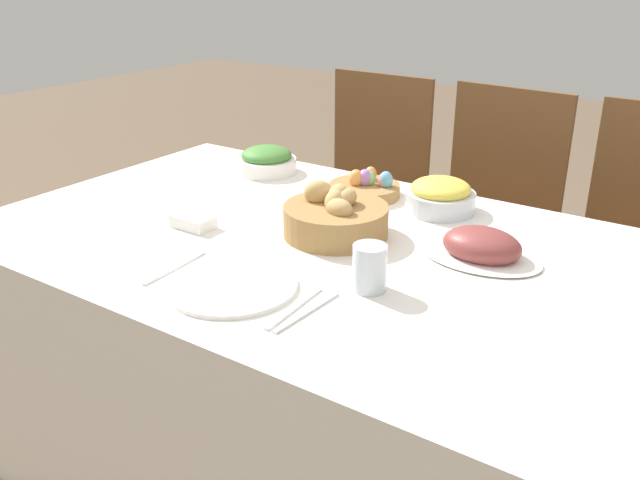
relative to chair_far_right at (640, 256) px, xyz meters
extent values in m
cube|color=white|center=(-0.52, -0.87, -0.15)|extent=(1.86, 1.03, 0.73)
cylinder|color=brown|center=(-0.21, -0.27, -0.29)|extent=(0.03, 0.03, 0.44)
cylinder|color=brown|center=(-0.19, 0.12, -0.29)|extent=(0.03, 0.03, 0.44)
cube|color=brown|center=(0.00, -0.08, -0.06)|extent=(0.44, 0.44, 0.02)
cylinder|color=brown|center=(-1.19, -0.27, -0.29)|extent=(0.03, 0.03, 0.44)
cylinder|color=brown|center=(-0.81, -0.28, -0.29)|extent=(0.03, 0.03, 0.44)
cylinder|color=brown|center=(-1.18, 0.12, -0.29)|extent=(0.03, 0.03, 0.44)
cylinder|color=brown|center=(-0.79, 0.11, -0.29)|extent=(0.03, 0.03, 0.44)
cube|color=brown|center=(-0.99, -0.08, -0.06)|extent=(0.43, 0.43, 0.02)
cube|color=brown|center=(-0.99, 0.12, 0.20)|extent=(0.42, 0.03, 0.50)
cylinder|color=brown|center=(-0.72, -0.26, -0.29)|extent=(0.03, 0.03, 0.44)
cylinder|color=brown|center=(-0.33, -0.30, -0.29)|extent=(0.03, 0.03, 0.44)
cylinder|color=brown|center=(-0.68, 0.13, -0.29)|extent=(0.03, 0.03, 0.44)
cylinder|color=brown|center=(-0.30, 0.09, -0.29)|extent=(0.03, 0.03, 0.44)
cube|color=brown|center=(-0.51, -0.08, -0.06)|extent=(0.46, 0.46, 0.02)
cube|color=brown|center=(-0.49, 0.12, 0.20)|extent=(0.42, 0.06, 0.50)
cylinder|color=#9E7542|center=(-0.58, -0.82, 0.26)|extent=(0.26, 0.26, 0.08)
ellipsoid|color=tan|center=(-0.55, -0.86, 0.30)|extent=(0.08, 0.06, 0.05)
ellipsoid|color=tan|center=(-0.58, -0.82, 0.30)|extent=(0.06, 0.09, 0.06)
ellipsoid|color=tan|center=(-0.59, -0.81, 0.31)|extent=(0.08, 0.08, 0.06)
ellipsoid|color=tan|center=(-0.57, -0.80, 0.31)|extent=(0.06, 0.08, 0.05)
ellipsoid|color=tan|center=(-0.64, -0.81, 0.31)|extent=(0.09, 0.09, 0.06)
cylinder|color=#9E7542|center=(-0.67, -0.54, 0.23)|extent=(0.20, 0.20, 0.03)
ellipsoid|color=#60B2E0|center=(-0.62, -0.52, 0.27)|extent=(0.04, 0.04, 0.05)
ellipsoid|color=pink|center=(-0.62, -0.52, 0.27)|extent=(0.04, 0.04, 0.05)
ellipsoid|color=#B27AD1|center=(-0.67, -0.53, 0.27)|extent=(0.04, 0.04, 0.05)
ellipsoid|color=#F29E4C|center=(-0.68, -0.48, 0.27)|extent=(0.03, 0.03, 0.04)
ellipsoid|color=#B27AD1|center=(-0.67, -0.54, 0.27)|extent=(0.04, 0.04, 0.05)
ellipsoid|color=#7FCC7A|center=(-0.66, -0.53, 0.27)|extent=(0.04, 0.04, 0.05)
ellipsoid|color=#F29E4C|center=(-0.69, -0.55, 0.27)|extent=(0.04, 0.04, 0.05)
ellipsoid|color=white|center=(-0.24, -0.75, 0.22)|extent=(0.28, 0.20, 0.01)
ellipsoid|color=brown|center=(-0.24, -0.75, 0.25)|extent=(0.18, 0.14, 0.08)
cylinder|color=silver|center=(-0.45, -0.53, 0.24)|extent=(0.19, 0.19, 0.05)
ellipsoid|color=#F4DB4C|center=(-0.45, -0.53, 0.28)|extent=(0.16, 0.16, 0.06)
cylinder|color=white|center=(-1.05, -0.51, 0.24)|extent=(0.19, 0.19, 0.05)
ellipsoid|color=#478438|center=(-1.05, -0.51, 0.27)|extent=(0.16, 0.16, 0.06)
cylinder|color=white|center=(-0.61, -1.19, 0.22)|extent=(0.28, 0.28, 0.01)
cube|color=silver|center=(-0.77, -1.19, 0.22)|extent=(0.02, 0.19, 0.00)
cube|color=silver|center=(-0.44, -1.19, 0.22)|extent=(0.02, 0.19, 0.00)
cube|color=silver|center=(-0.41, -1.19, 0.22)|extent=(0.02, 0.19, 0.00)
cylinder|color=silver|center=(-0.37, -1.03, 0.27)|extent=(0.07, 0.07, 0.10)
cube|color=white|center=(-0.91, -0.99, 0.23)|extent=(0.11, 0.07, 0.03)
camera|label=1|loc=(0.25, -2.12, 0.86)|focal=38.00mm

